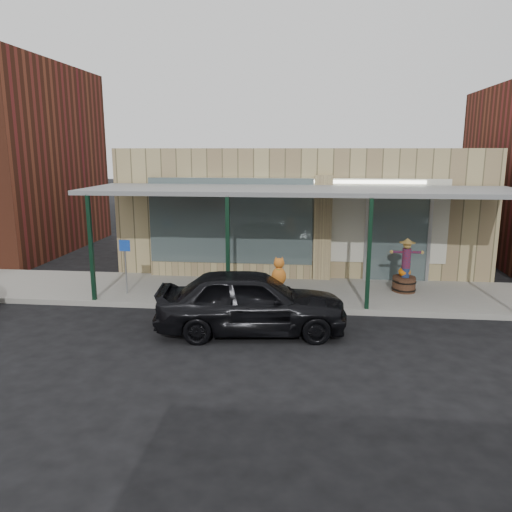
# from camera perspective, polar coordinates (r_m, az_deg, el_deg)

# --- Properties ---
(ground) EXTENTS (120.00, 120.00, 0.00)m
(ground) POSITION_cam_1_polar(r_m,az_deg,el_deg) (11.17, 4.32, -9.83)
(ground) COLOR black
(ground) RESTS_ON ground
(sidewalk) EXTENTS (40.00, 3.20, 0.15)m
(sidewalk) POSITION_cam_1_polar(r_m,az_deg,el_deg) (14.55, 4.80, -4.27)
(sidewalk) COLOR gray
(sidewalk) RESTS_ON ground
(storefront) EXTENTS (12.00, 6.25, 4.20)m
(storefront) POSITION_cam_1_polar(r_m,az_deg,el_deg) (18.65, 5.26, 5.65)
(storefront) COLOR tan
(storefront) RESTS_ON ground
(awning) EXTENTS (12.00, 3.00, 3.04)m
(awning) POSITION_cam_1_polar(r_m,az_deg,el_deg) (13.98, 5.01, 7.31)
(awning) COLOR slate
(awning) RESTS_ON ground
(block_buildings_near) EXTENTS (61.00, 8.00, 8.00)m
(block_buildings_near) POSITION_cam_1_polar(r_m,az_deg,el_deg) (19.65, 11.38, 10.69)
(block_buildings_near) COLOR brown
(block_buildings_near) RESTS_ON ground
(barrel_scarecrow) EXTENTS (0.95, 0.72, 1.57)m
(barrel_scarecrow) POSITION_cam_1_polar(r_m,az_deg,el_deg) (14.89, 16.71, -1.96)
(barrel_scarecrow) COLOR #4D301F
(barrel_scarecrow) RESTS_ON sidewalk
(barrel_pumpkin) EXTENTS (0.77, 0.77, 0.76)m
(barrel_pumpkin) POSITION_cam_1_polar(r_m,az_deg,el_deg) (15.01, 16.53, -2.87)
(barrel_pumpkin) COLOR #4D301F
(barrel_pumpkin) RESTS_ON sidewalk
(handicap_sign) EXTENTS (0.32, 0.04, 1.54)m
(handicap_sign) POSITION_cam_1_polar(r_m,az_deg,el_deg) (14.51, -14.71, -0.35)
(handicap_sign) COLOR gray
(handicap_sign) RESTS_ON sidewalk
(parked_sedan) EXTENTS (4.53, 2.24, 1.63)m
(parked_sedan) POSITION_cam_1_polar(r_m,az_deg,el_deg) (11.52, -0.50, -5.17)
(parked_sedan) COLOR black
(parked_sedan) RESTS_ON ground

